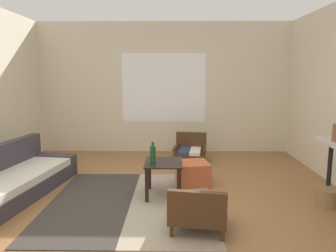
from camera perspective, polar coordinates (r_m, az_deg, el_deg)
The scene contains 10 objects.
ground_plane at distance 4.01m, azimuth -1.95°, elevation -14.73°, with size 7.80×7.80×0.00m, color olive.
far_wall_with_window at distance 6.73m, azimuth -0.75°, elevation 6.84°, with size 5.60×0.13×2.70m.
area_rug at distance 4.23m, azimuth -6.62°, elevation -13.41°, with size 2.08×2.30×0.01m.
couch at distance 4.86m, azimuth -26.29°, elevation -8.80°, with size 1.09×2.18×0.66m.
coffee_table at distance 4.31m, azimuth -0.80°, elevation -7.82°, with size 0.50×0.56×0.47m.
armchair_by_window at distance 6.09m, azimuth 4.03°, elevation -4.10°, with size 0.67×0.68×0.51m.
armchair_striped_foreground at distance 3.43m, azimuth 5.45°, elevation -14.88°, with size 0.68×0.66×0.51m.
ottoman_orange at distance 4.82m, azimuth 4.49°, elevation -8.43°, with size 0.45×0.45×0.34m, color #BC5633.
glass_bottle at distance 4.19m, azimuth -2.74°, elevation -5.09°, with size 0.08×0.08×0.29m.
wicker_basket at distance 4.54m, azimuth 26.72°, elevation -11.37°, with size 0.26×0.26×0.22m, color olive.
Camera 1 is at (0.19, -3.66, 1.63)m, focal length 33.96 mm.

